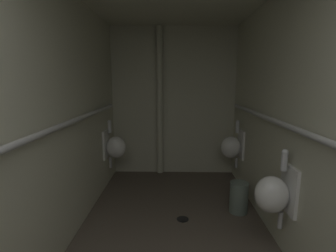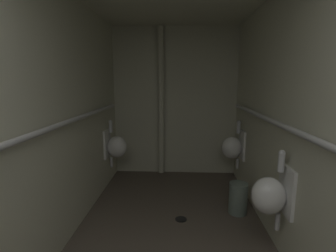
# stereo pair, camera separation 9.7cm
# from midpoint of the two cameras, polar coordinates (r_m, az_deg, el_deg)

# --- Properties ---
(wall_left) EXTENTS (0.06, 4.39, 2.53)m
(wall_left) POSITION_cam_midpoint_polar(r_m,az_deg,el_deg) (2.48, -24.25, 0.79)
(wall_left) COLOR beige
(wall_left) RESTS_ON ground
(wall_right) EXTENTS (0.06, 4.39, 2.53)m
(wall_right) POSITION_cam_midpoint_polar(r_m,az_deg,el_deg) (2.45, 28.07, 0.36)
(wall_right) COLOR beige
(wall_right) RESTS_ON ground
(wall_back) EXTENTS (2.23, 0.06, 2.53)m
(wall_back) POSITION_cam_midpoint_polar(r_m,az_deg,el_deg) (4.36, 2.24, 5.44)
(wall_back) COLOR beige
(wall_back) RESTS_ON ground
(urinal_left_mid) EXTENTS (0.32, 0.30, 0.76)m
(urinal_left_mid) POSITION_cam_midpoint_polar(r_m,az_deg,el_deg) (3.97, -11.16, -4.52)
(urinal_left_mid) COLOR white
(urinal_right_mid) EXTENTS (0.32, 0.30, 0.76)m
(urinal_right_mid) POSITION_cam_midpoint_polar(r_m,az_deg,el_deg) (2.51, 23.49, -14.16)
(urinal_right_mid) COLOR white
(urinal_right_far) EXTENTS (0.32, 0.30, 0.76)m
(urinal_right_far) POSITION_cam_midpoint_polar(r_m,az_deg,el_deg) (3.99, 15.31, -4.66)
(urinal_right_far) COLOR white
(supply_pipe_left) EXTENTS (0.06, 3.56, 0.06)m
(supply_pipe_left) POSITION_cam_midpoint_polar(r_m,az_deg,el_deg) (2.45, -22.31, 0.24)
(supply_pipe_left) COLOR #B2B2B2
(supply_pipe_right) EXTENTS (0.06, 3.62, 0.06)m
(supply_pipe_right) POSITION_cam_midpoint_polar(r_m,az_deg,el_deg) (2.41, 26.10, -0.17)
(supply_pipe_right) COLOR #B2B2B2
(standpipe_back_wall) EXTENTS (0.10, 0.10, 2.48)m
(standpipe_back_wall) POSITION_cam_midpoint_polar(r_m,az_deg,el_deg) (4.26, -0.93, 5.33)
(standpipe_back_wall) COLOR beige
(standpipe_back_wall) RESTS_ON ground
(floor_drain) EXTENTS (0.14, 0.14, 0.01)m
(floor_drain) POSITION_cam_midpoint_polar(r_m,az_deg,el_deg) (3.19, 3.90, -20.44)
(floor_drain) COLOR black
(floor_drain) RESTS_ON ground
(waste_bin) EXTENTS (0.23, 0.23, 0.39)m
(waste_bin) POSITION_cam_midpoint_polar(r_m,az_deg,el_deg) (3.36, 16.52, -15.51)
(waste_bin) COLOR slate
(waste_bin) RESTS_ON ground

